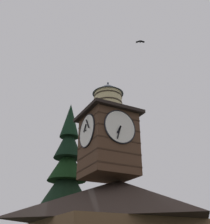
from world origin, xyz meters
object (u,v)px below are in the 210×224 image
(pine_tree_behind, at_px, (65,201))
(moon, at_px, (87,203))
(flying_bird_high, at_px, (140,42))
(clock_tower, at_px, (108,134))

(pine_tree_behind, xyz_separation_m, moon, (-13.62, -25.48, 3.82))
(pine_tree_behind, bearing_deg, flying_bird_high, 96.82)
(clock_tower, xyz_separation_m, pine_tree_behind, (0.49, -7.10, -3.94))
(pine_tree_behind, relative_size, flying_bird_high, 24.53)
(clock_tower, bearing_deg, pine_tree_behind, -86.03)
(pine_tree_behind, bearing_deg, moon, -118.13)
(moon, xyz_separation_m, flying_bird_high, (12.33, 36.29, 6.52))
(pine_tree_behind, relative_size, moon, 8.42)
(pine_tree_behind, xyz_separation_m, flying_bird_high, (-1.29, 10.82, 10.34))
(clock_tower, relative_size, pine_tree_behind, 0.50)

